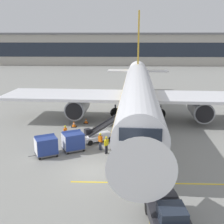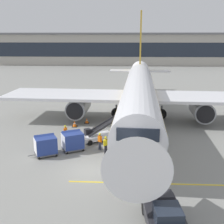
% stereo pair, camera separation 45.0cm
% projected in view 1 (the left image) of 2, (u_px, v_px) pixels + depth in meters
% --- Properties ---
extents(ground_plane, '(600.00, 600.00, 0.00)m').
position_uv_depth(ground_plane, '(91.00, 170.00, 23.64)').
color(ground_plane, gray).
extents(parked_airplane, '(35.65, 46.23, 15.36)m').
position_uv_depth(parked_airplane, '(138.00, 92.00, 36.85)').
color(parked_airplane, white).
rests_on(parked_airplane, ground).
extents(belt_loader, '(5.20, 3.89, 2.91)m').
position_uv_depth(belt_loader, '(99.00, 133.00, 30.18)').
color(belt_loader, silver).
rests_on(belt_loader, ground).
extents(baggage_cart_lead, '(2.78, 2.34, 1.91)m').
position_uv_depth(baggage_cart_lead, '(73.00, 141.00, 27.57)').
color(baggage_cart_lead, '#515156').
rests_on(baggage_cart_lead, ground).
extents(baggage_cart_second, '(2.78, 2.34, 1.91)m').
position_uv_depth(baggage_cart_second, '(46.00, 145.00, 26.37)').
color(baggage_cart_second, '#515156').
rests_on(baggage_cart_second, ground).
extents(pushback_tug, '(2.47, 4.57, 1.83)m').
position_uv_depth(pushback_tug, '(168.00, 216.00, 16.29)').
color(pushback_tug, '#232328').
rests_on(pushback_tug, ground).
extents(ground_crew_by_loader, '(0.38, 0.52, 1.74)m').
position_uv_depth(ground_crew_by_loader, '(78.00, 136.00, 28.91)').
color(ground_crew_by_loader, '#514C42').
rests_on(ground_crew_by_loader, ground).
extents(ground_crew_by_carts, '(0.44, 0.44, 1.74)m').
position_uv_depth(ground_crew_by_carts, '(100.00, 140.00, 27.68)').
color(ground_crew_by_carts, '#333847').
rests_on(ground_crew_by_carts, ground).
extents(ground_crew_marshaller, '(0.42, 0.48, 1.74)m').
position_uv_depth(ground_crew_marshaller, '(106.00, 144.00, 26.77)').
color(ground_crew_marshaller, black).
rests_on(ground_crew_marshaller, ground).
extents(ground_crew_wingwalker, '(0.34, 0.55, 1.74)m').
position_uv_depth(ground_crew_wingwalker, '(65.00, 132.00, 30.06)').
color(ground_crew_wingwalker, '#514C42').
rests_on(ground_crew_wingwalker, ground).
extents(safety_cone_engine_keepout, '(0.60, 0.60, 0.69)m').
position_uv_depth(safety_cone_engine_keepout, '(86.00, 121.00, 36.46)').
color(safety_cone_engine_keepout, black).
rests_on(safety_cone_engine_keepout, ground).
extents(safety_cone_wingtip, '(0.64, 0.64, 0.73)m').
position_uv_depth(safety_cone_wingtip, '(74.00, 124.00, 34.96)').
color(safety_cone_wingtip, black).
rests_on(safety_cone_wingtip, ground).
extents(apron_guidance_line_lead_in, '(0.20, 110.00, 0.01)m').
position_uv_depth(apron_guidance_line_lead_in, '(135.00, 122.00, 37.05)').
color(apron_guidance_line_lead_in, yellow).
rests_on(apron_guidance_line_lead_in, ground).
extents(apron_guidance_line_stop_bar, '(12.00, 0.20, 0.01)m').
position_uv_depth(apron_guidance_line_stop_bar, '(149.00, 183.00, 21.57)').
color(apron_guidance_line_stop_bar, yellow).
rests_on(apron_guidance_line_stop_bar, ground).
extents(terminal_building, '(124.06, 20.55, 12.33)m').
position_uv_depth(terminal_building, '(125.00, 49.00, 116.05)').
color(terminal_building, '#A8A399').
rests_on(terminal_building, ground).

